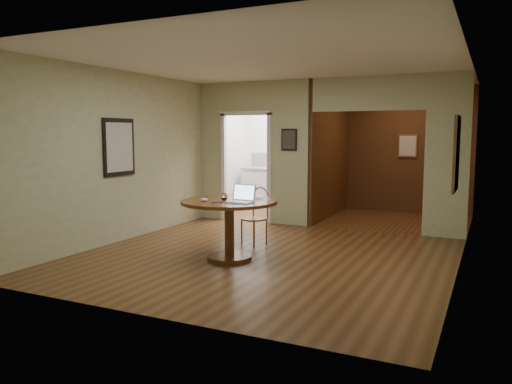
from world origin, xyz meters
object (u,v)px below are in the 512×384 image
at_px(open_laptop, 242,197).
at_px(closed_laptop, 250,197).
at_px(chair, 257,213).
at_px(dining_table, 229,216).

height_order(open_laptop, closed_laptop, open_laptop).
bearing_deg(chair, dining_table, -66.04).
bearing_deg(dining_table, open_laptop, -21.87).
bearing_deg(chair, closed_laptop, -52.33).
xyz_separation_m(chair, open_laptop, (0.31, -1.10, 0.38)).
distance_m(open_laptop, closed_laptop, 0.44).
distance_m(chair, closed_laptop, 0.79).
bearing_deg(closed_laptop, open_laptop, -95.46).
bearing_deg(open_laptop, chair, 107.82).
height_order(dining_table, closed_laptop, closed_laptop).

